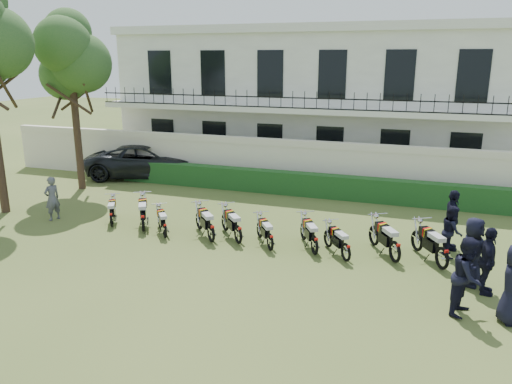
% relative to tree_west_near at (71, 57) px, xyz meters
% --- Properties ---
extents(ground, '(100.00, 100.00, 0.00)m').
position_rel_tree_west_near_xyz_m(ground, '(8.96, -5.00, -5.89)').
color(ground, '#415522').
rests_on(ground, ground).
extents(perimeter_wall, '(30.00, 0.35, 2.30)m').
position_rel_tree_west_near_xyz_m(perimeter_wall, '(8.96, 3.00, -4.72)').
color(perimeter_wall, beige).
rests_on(perimeter_wall, ground).
extents(hedge, '(18.00, 0.60, 1.00)m').
position_rel_tree_west_near_xyz_m(hedge, '(9.96, 2.20, -5.39)').
color(hedge, '#19461B').
rests_on(hedge, ground).
extents(building, '(20.40, 9.60, 7.40)m').
position_rel_tree_west_near_xyz_m(building, '(8.96, 8.96, -2.18)').
color(building, white).
rests_on(building, ground).
extents(tree_west_near, '(3.40, 3.20, 7.90)m').
position_rel_tree_west_near_xyz_m(tree_west_near, '(0.00, 0.00, 0.00)').
color(tree_west_near, '#473323').
rests_on(tree_west_near, ground).
extents(motorcycle_0, '(0.96, 1.53, 0.95)m').
position_rel_tree_west_near_xyz_m(motorcycle_0, '(4.49, -4.19, -5.45)').
color(motorcycle_0, black).
rests_on(motorcycle_0, ground).
extents(motorcycle_1, '(1.13, 1.80, 1.11)m').
position_rel_tree_west_near_xyz_m(motorcycle_1, '(5.84, -4.28, -5.38)').
color(motorcycle_1, black).
rests_on(motorcycle_1, ground).
extents(motorcycle_2, '(1.11, 1.37, 0.92)m').
position_rel_tree_west_near_xyz_m(motorcycle_2, '(6.85, -4.57, -5.46)').
color(motorcycle_2, black).
rests_on(motorcycle_2, ground).
extents(motorcycle_3, '(1.40, 1.54, 1.08)m').
position_rel_tree_west_near_xyz_m(motorcycle_3, '(8.48, -4.44, -5.39)').
color(motorcycle_3, black).
rests_on(motorcycle_3, ground).
extents(motorcycle_4, '(1.35, 1.53, 1.06)m').
position_rel_tree_west_near_xyz_m(motorcycle_4, '(9.36, -4.27, -5.40)').
color(motorcycle_4, black).
rests_on(motorcycle_4, ground).
extents(motorcycle_5, '(1.06, 1.48, 0.95)m').
position_rel_tree_west_near_xyz_m(motorcycle_5, '(10.52, -4.48, -5.45)').
color(motorcycle_5, black).
rests_on(motorcycle_5, ground).
extents(motorcycle_6, '(1.01, 1.71, 1.04)m').
position_rel_tree_west_near_xyz_m(motorcycle_6, '(11.90, -4.36, -5.41)').
color(motorcycle_6, black).
rests_on(motorcycle_6, ground).
extents(motorcycle_7, '(1.13, 1.47, 0.97)m').
position_rel_tree_west_near_xyz_m(motorcycle_7, '(12.89, -4.56, -5.44)').
color(motorcycle_7, black).
rests_on(motorcycle_7, ground).
extents(motorcycle_8, '(1.16, 1.81, 1.12)m').
position_rel_tree_west_near_xyz_m(motorcycle_8, '(14.26, -4.17, -5.37)').
color(motorcycle_8, black).
rests_on(motorcycle_8, ground).
extents(motorcycle_9, '(1.14, 1.84, 1.13)m').
position_rel_tree_west_near_xyz_m(motorcycle_9, '(15.56, -4.24, -5.37)').
color(motorcycle_9, black).
rests_on(motorcycle_9, ground).
extents(suv, '(6.48, 4.40, 1.65)m').
position_rel_tree_west_near_xyz_m(suv, '(1.66, 3.00, -5.07)').
color(suv, black).
rests_on(suv, ground).
extents(inspector, '(0.56, 0.69, 1.65)m').
position_rel_tree_west_near_xyz_m(inspector, '(1.95, -4.17, -5.07)').
color(inspector, slate).
rests_on(inspector, ground).
extents(officer_1, '(0.98, 1.11, 1.90)m').
position_rel_tree_west_near_xyz_m(officer_1, '(16.04, -6.71, -4.94)').
color(officer_1, black).
rests_on(officer_1, ground).
extents(officer_2, '(0.47, 1.06, 1.79)m').
position_rel_tree_west_near_xyz_m(officer_2, '(16.58, -5.44, -5.00)').
color(officer_2, black).
rests_on(officer_2, ground).
extents(officer_3, '(0.86, 1.06, 1.87)m').
position_rel_tree_west_near_xyz_m(officer_3, '(16.25, -4.99, -4.96)').
color(officer_3, black).
rests_on(officer_3, ground).
extents(officer_4, '(0.64, 0.80, 1.58)m').
position_rel_tree_west_near_xyz_m(officer_4, '(15.81, -3.04, -5.10)').
color(officer_4, black).
rests_on(officer_4, ground).
extents(officer_5, '(0.50, 1.14, 1.93)m').
position_rel_tree_west_near_xyz_m(officer_5, '(15.81, -2.47, -4.92)').
color(officer_5, black).
rests_on(officer_5, ground).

